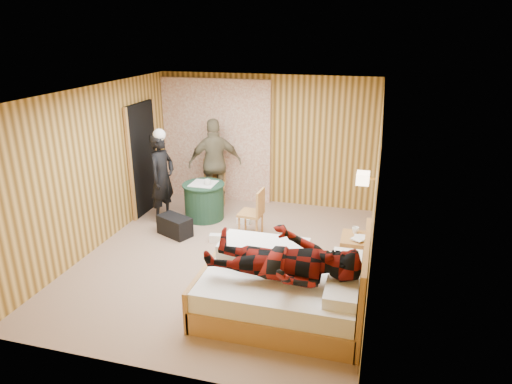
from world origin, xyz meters
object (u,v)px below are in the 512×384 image
(wall_lamp, at_px, (363,178))
(nightstand, at_px, (353,252))
(bed, at_px, (284,288))
(woman_standing, at_px, (162,178))
(round_table, at_px, (204,201))
(man_on_bed, at_px, (283,249))
(chair_near, at_px, (255,210))
(man_at_table, at_px, (215,164))
(chair_far, at_px, (214,180))
(duffel_bag, at_px, (175,226))

(wall_lamp, xyz_separation_m, nightstand, (-0.04, -0.28, -1.04))
(bed, bearing_deg, woman_standing, 140.58)
(nightstand, relative_size, woman_standing, 0.33)
(round_table, height_order, man_on_bed, man_on_bed)
(nightstand, height_order, chair_near, chair_near)
(round_table, distance_m, chair_near, 1.22)
(man_at_table, bearing_deg, chair_near, 108.95)
(woman_standing, height_order, man_on_bed, man_on_bed)
(bed, xyz_separation_m, man_on_bed, (0.02, -0.23, 0.65))
(round_table, bearing_deg, wall_lamp, -17.85)
(chair_far, relative_size, woman_standing, 0.58)
(nightstand, relative_size, man_on_bed, 0.30)
(chair_far, bearing_deg, man_on_bed, -72.00)
(bed, distance_m, duffel_bag, 2.76)
(chair_near, height_order, woman_standing, woman_standing)
(nightstand, xyz_separation_m, chair_near, (-1.65, 0.67, 0.22))
(man_on_bed, bearing_deg, chair_far, 121.87)
(duffel_bag, bearing_deg, round_table, 99.70)
(nightstand, bearing_deg, chair_far, 147.14)
(chair_far, height_order, chair_near, chair_far)
(woman_standing, relative_size, man_on_bed, 0.90)
(man_on_bed, bearing_deg, duffel_bag, 140.23)
(nightstand, relative_size, round_table, 0.69)
(wall_lamp, bearing_deg, woman_standing, 169.39)
(chair_far, height_order, woman_standing, woman_standing)
(bed, distance_m, round_table, 3.16)
(wall_lamp, xyz_separation_m, bed, (-0.80, -1.55, -1.00))
(wall_lamp, height_order, man_on_bed, man_on_bed)
(wall_lamp, height_order, bed, wall_lamp)
(duffel_bag, bearing_deg, nightstand, 17.68)
(round_table, bearing_deg, chair_far, 91.85)
(bed, bearing_deg, duffel_bag, 143.56)
(chair_near, xyz_separation_m, woman_standing, (-1.77, 0.26, 0.32))
(man_at_table, bearing_deg, wall_lamp, 126.31)
(round_table, distance_m, man_at_table, 0.82)
(nightstand, bearing_deg, duffel_bag, 172.87)
(round_table, relative_size, man_on_bed, 0.43)
(chair_far, xyz_separation_m, woman_standing, (-0.65, -0.86, 0.26))
(wall_lamp, xyz_separation_m, woman_standing, (-3.47, 0.65, -0.50))
(chair_far, distance_m, duffel_bag, 1.48)
(duffel_bag, relative_size, man_on_bed, 0.33)
(chair_far, bearing_deg, round_table, -102.03)
(chair_near, distance_m, man_on_bed, 2.40)
(chair_near, xyz_separation_m, man_at_table, (-1.10, 1.14, 0.38))
(chair_near, height_order, duffel_bag, chair_near)
(wall_lamp, distance_m, chair_near, 1.92)
(round_table, xyz_separation_m, woman_standing, (-0.67, -0.25, 0.46))
(bed, distance_m, nightstand, 1.47)
(round_table, bearing_deg, bed, -50.75)
(wall_lamp, distance_m, round_table, 3.09)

